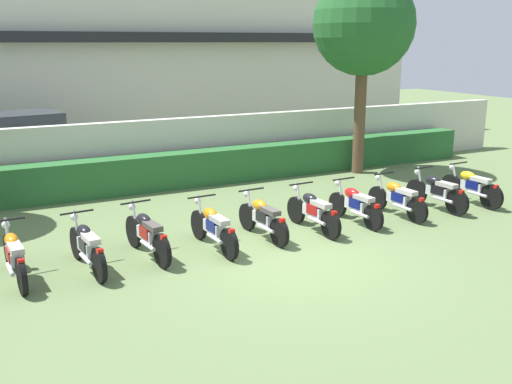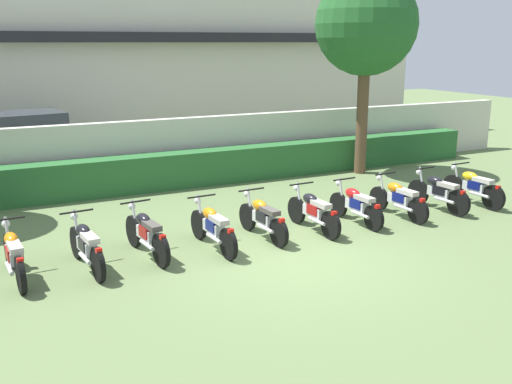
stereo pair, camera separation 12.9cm
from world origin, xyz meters
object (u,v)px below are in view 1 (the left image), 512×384
motorcycle_in_row_2 (87,246)px  motorcycle_in_row_9 (437,191)px  motorcycle_in_row_4 (213,227)px  motorcycle_in_row_8 (397,198)px  motorcycle_in_row_3 (147,234)px  motorcycle_in_row_10 (471,186)px  motorcycle_in_row_7 (355,204)px  motorcycle_in_row_6 (313,211)px  motorcycle_in_row_5 (263,218)px  parked_car (19,145)px  tree_far_side (364,25)px  motorcycle_in_row_1 (14,256)px

motorcycle_in_row_2 → motorcycle_in_row_9: (8.23, 0.12, 0.00)m
motorcycle_in_row_4 → motorcycle_in_row_8: 4.62m
motorcycle_in_row_9 → motorcycle_in_row_3: bearing=83.8°
motorcycle_in_row_10 → motorcycle_in_row_9: bearing=86.7°
motorcycle_in_row_7 → motorcycle_in_row_3: bearing=86.2°
motorcycle_in_row_9 → motorcycle_in_row_4: bearing=85.3°
motorcycle_in_row_8 → motorcycle_in_row_10: size_ratio=0.99×
motorcycle_in_row_3 → motorcycle_in_row_8: size_ratio=1.04×
motorcycle_in_row_3 → motorcycle_in_row_6: motorcycle_in_row_3 is taller
motorcycle_in_row_6 → motorcycle_in_row_7: (1.12, 0.04, -0.01)m
motorcycle_in_row_5 → motorcycle_in_row_9: motorcycle_in_row_9 is taller
motorcycle_in_row_7 → motorcycle_in_row_10: 3.52m
motorcycle_in_row_6 → motorcycle_in_row_8: size_ratio=1.01×
parked_car → motorcycle_in_row_4: parked_car is taller
motorcycle_in_row_5 → motorcycle_in_row_10: (5.81, -0.02, 0.01)m
parked_car → motorcycle_in_row_8: 11.13m
tree_far_side → motorcycle_in_row_7: 6.56m
parked_car → motorcycle_in_row_1: 8.50m
parked_car → motorcycle_in_row_3: 8.47m
motorcycle_in_row_2 → motorcycle_in_row_5: (3.55, 0.13, -0.01)m
motorcycle_in_row_2 → motorcycle_in_row_9: motorcycle_in_row_9 is taller
motorcycle_in_row_2 → motorcycle_in_row_8: motorcycle_in_row_2 is taller
motorcycle_in_row_1 → motorcycle_in_row_7: bearing=-93.5°
motorcycle_in_row_5 → motorcycle_in_row_6: (1.17, -0.06, 0.00)m
motorcycle_in_row_8 → motorcycle_in_row_10: (2.35, 0.02, 0.01)m
motorcycle_in_row_3 → motorcycle_in_row_9: bearing=-96.9°
motorcycle_in_row_7 → tree_far_side: bearing=-40.4°
motorcycle_in_row_2 → motorcycle_in_row_8: size_ratio=1.03×
parked_car → motorcycle_in_row_2: 8.51m
tree_far_side → motorcycle_in_row_9: tree_far_side is taller
motorcycle_in_row_6 → motorcycle_in_row_9: motorcycle_in_row_9 is taller
motorcycle_in_row_7 → motorcycle_in_row_9: bearing=-93.2°
tree_far_side → motorcycle_in_row_10: 5.74m
tree_far_side → motorcycle_in_row_2: bearing=-154.5°
motorcycle_in_row_8 → motorcycle_in_row_9: motorcycle_in_row_9 is taller
motorcycle_in_row_8 → motorcycle_in_row_9: 1.22m
motorcycle_in_row_3 → motorcycle_in_row_6: 3.59m
tree_far_side → motorcycle_in_row_1: tree_far_side is taller
motorcycle_in_row_6 → parked_car: bearing=27.7°
motorcycle_in_row_1 → motorcycle_in_row_2: motorcycle_in_row_1 is taller
motorcycle_in_row_1 → motorcycle_in_row_5: 4.73m
motorcycle_in_row_4 → motorcycle_in_row_10: 6.96m
motorcycle_in_row_3 → motorcycle_in_row_7: size_ratio=1.08×
tree_far_side → motorcycle_in_row_5: size_ratio=3.22×
motorcycle_in_row_1 → motorcycle_in_row_3: (2.31, 0.10, 0.00)m
motorcycle_in_row_2 → tree_far_side: bearing=-70.2°
motorcycle_in_row_2 → motorcycle_in_row_7: (5.85, 0.11, -0.01)m
motorcycle_in_row_5 → motorcycle_in_row_4: bearing=92.5°
motorcycle_in_row_1 → motorcycle_in_row_6: size_ratio=1.01×
motorcycle_in_row_1 → motorcycle_in_row_9: (9.41, 0.06, 0.00)m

